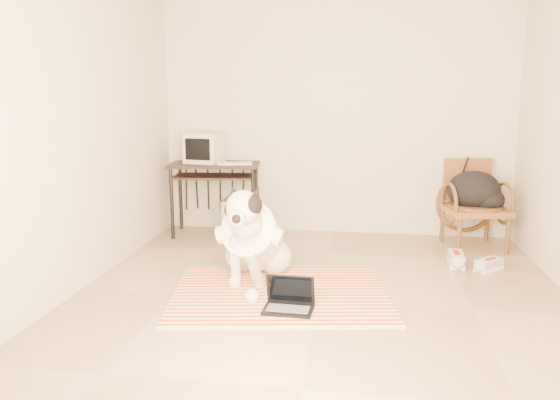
% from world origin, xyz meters
% --- Properties ---
extents(floor, '(4.50, 4.50, 0.00)m').
position_xyz_m(floor, '(0.00, 0.00, 0.00)').
color(floor, '#937A5A').
rests_on(floor, ground).
extents(wall_back, '(4.50, 0.00, 4.50)m').
position_xyz_m(wall_back, '(0.00, 2.25, 1.35)').
color(wall_back, beige).
rests_on(wall_back, floor).
extents(wall_front, '(4.50, 0.00, 4.50)m').
position_xyz_m(wall_front, '(0.00, -2.25, 1.35)').
color(wall_front, beige).
rests_on(wall_front, floor).
extents(wall_left, '(0.00, 4.50, 4.50)m').
position_xyz_m(wall_left, '(-2.00, 0.00, 1.35)').
color(wall_left, beige).
rests_on(wall_left, floor).
extents(rug, '(1.93, 1.59, 0.02)m').
position_xyz_m(rug, '(-0.32, 0.10, 0.01)').
color(rug, red).
rests_on(rug, floor).
extents(dog, '(0.61, 1.29, 0.92)m').
position_xyz_m(dog, '(-0.61, 0.44, 0.37)').
color(dog, silver).
rests_on(dog, rug).
extents(laptop, '(0.38, 0.28, 0.26)m').
position_xyz_m(laptop, '(-0.21, -0.23, 0.08)').
color(laptop, black).
rests_on(laptop, rug).
extents(computer_desk, '(1.06, 0.66, 0.83)m').
position_xyz_m(computer_desk, '(-1.35, 1.93, 0.72)').
color(computer_desk, black).
rests_on(computer_desk, floor).
extents(crt_monitor, '(0.44, 0.42, 0.34)m').
position_xyz_m(crt_monitor, '(-1.48, 1.97, 1.00)').
color(crt_monitor, '#C0B596').
rests_on(crt_monitor, computer_desk).
extents(desk_keyboard, '(0.41, 0.22, 0.03)m').
position_xyz_m(desk_keyboard, '(-1.10, 1.85, 0.85)').
color(desk_keyboard, '#C0B596').
rests_on(desk_keyboard, computer_desk).
extents(pc_tower, '(0.20, 0.47, 0.44)m').
position_xyz_m(pc_tower, '(-1.13, 1.92, 0.22)').
color(pc_tower, '#525255').
rests_on(pc_tower, floor).
extents(rattan_chair, '(0.71, 0.70, 0.92)m').
position_xyz_m(rattan_chair, '(1.50, 1.83, 0.47)').
color(rattan_chair, brown).
rests_on(rattan_chair, floor).
extents(backpack, '(0.57, 0.45, 0.40)m').
position_xyz_m(backpack, '(1.50, 1.75, 0.61)').
color(backpack, black).
rests_on(backpack, rattan_chair).
extents(sneaker_left, '(0.15, 0.34, 0.12)m').
position_xyz_m(sneaker_left, '(1.23, 1.14, 0.05)').
color(sneaker_left, white).
rests_on(sneaker_left, floor).
extents(sneaker_right, '(0.30, 0.30, 0.11)m').
position_xyz_m(sneaker_right, '(1.51, 1.02, 0.05)').
color(sneaker_right, white).
rests_on(sneaker_right, floor).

